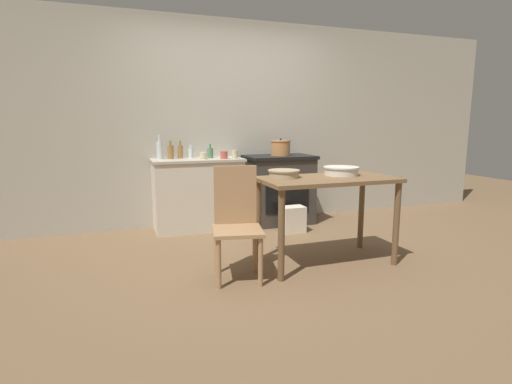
% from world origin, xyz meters
% --- Properties ---
extents(ground_plane, '(14.00, 14.00, 0.00)m').
position_xyz_m(ground_plane, '(0.00, 0.00, 0.00)').
color(ground_plane, brown).
extents(wall_back, '(8.00, 0.07, 2.55)m').
position_xyz_m(wall_back, '(0.00, 1.58, 1.27)').
color(wall_back, '#B2AD9E').
rests_on(wall_back, ground_plane).
extents(counter_cabinet, '(1.08, 0.51, 0.86)m').
position_xyz_m(counter_cabinet, '(-0.46, 1.31, 0.43)').
color(counter_cabinet, beige).
rests_on(counter_cabinet, ground_plane).
extents(stove, '(0.85, 0.59, 0.88)m').
position_xyz_m(stove, '(0.58, 1.28, 0.44)').
color(stove, '#38332D').
rests_on(stove, ground_plane).
extents(work_table, '(1.22, 0.64, 0.80)m').
position_xyz_m(work_table, '(0.41, -0.27, 0.68)').
color(work_table, brown).
rests_on(work_table, ground_plane).
extents(chair, '(0.47, 0.47, 0.93)m').
position_xyz_m(chair, '(-0.47, -0.32, 0.48)').
color(chair, '#A87F56').
rests_on(chair, ground_plane).
extents(flour_sack, '(0.27, 0.19, 0.31)m').
position_xyz_m(flour_sack, '(0.56, 0.78, 0.16)').
color(flour_sack, beige).
rests_on(flour_sack, ground_plane).
extents(stock_pot, '(0.26, 0.26, 0.22)m').
position_xyz_m(stock_pot, '(0.59, 1.25, 0.97)').
color(stock_pot, '#B77A47').
rests_on(stock_pot, stove).
extents(mixing_bowl_large, '(0.29, 0.29, 0.07)m').
position_xyz_m(mixing_bowl_large, '(0.04, -0.12, 0.84)').
color(mixing_bowl_large, tan).
rests_on(mixing_bowl_large, work_table).
extents(mixing_bowl_small, '(0.34, 0.34, 0.08)m').
position_xyz_m(mixing_bowl_small, '(0.61, -0.16, 0.84)').
color(mixing_bowl_small, silver).
rests_on(mixing_bowl_small, work_table).
extents(bottle_far_left, '(0.07, 0.07, 0.22)m').
position_xyz_m(bottle_far_left, '(-0.77, 1.40, 0.95)').
color(bottle_far_left, olive).
rests_on(bottle_far_left, counter_cabinet).
extents(bottle_left, '(0.07, 0.07, 0.17)m').
position_xyz_m(bottle_left, '(-0.30, 1.35, 0.93)').
color(bottle_left, '#517F5B').
rests_on(bottle_left, counter_cabinet).
extents(bottle_mid_left, '(0.06, 0.06, 0.17)m').
position_xyz_m(bottle_mid_left, '(-0.52, 1.44, 0.93)').
color(bottle_mid_left, silver).
rests_on(bottle_mid_left, counter_cabinet).
extents(bottle_center_left, '(0.06, 0.06, 0.21)m').
position_xyz_m(bottle_center_left, '(-0.64, 1.44, 0.94)').
color(bottle_center_left, olive).
rests_on(bottle_center_left, counter_cabinet).
extents(bottle_center, '(0.07, 0.07, 0.29)m').
position_xyz_m(bottle_center, '(-0.89, 1.41, 0.97)').
color(bottle_center, silver).
rests_on(bottle_center, counter_cabinet).
extents(cup_center_right, '(0.07, 0.07, 0.10)m').
position_xyz_m(cup_center_right, '(-0.05, 1.15, 0.91)').
color(cup_center_right, beige).
rests_on(cup_center_right, counter_cabinet).
extents(cup_mid_right, '(0.08, 0.08, 0.08)m').
position_xyz_m(cup_mid_right, '(-0.41, 1.25, 0.90)').
color(cup_mid_right, beige).
rests_on(cup_mid_right, counter_cabinet).
extents(cup_right, '(0.09, 0.09, 0.09)m').
position_xyz_m(cup_right, '(-0.16, 1.20, 0.91)').
color(cup_right, '#B74C42').
rests_on(cup_right, counter_cabinet).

